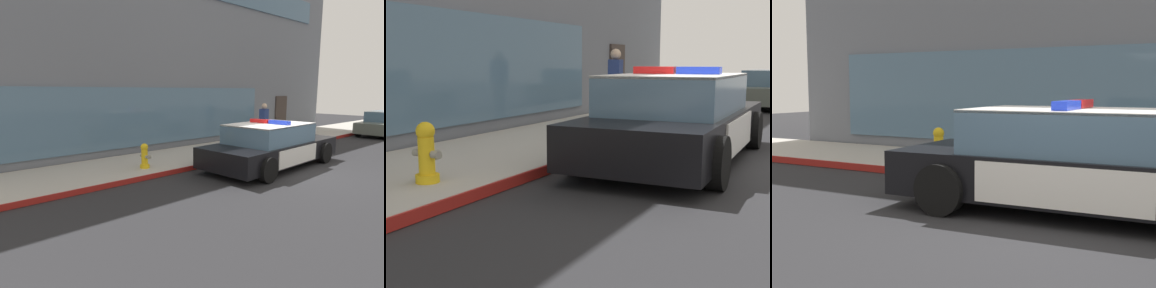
% 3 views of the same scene
% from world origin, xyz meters
% --- Properties ---
extents(ground, '(48.00, 48.00, 0.00)m').
position_xyz_m(ground, '(0.00, 0.00, 0.00)').
color(ground, '#262628').
extents(sidewalk, '(48.00, 2.77, 0.15)m').
position_xyz_m(sidewalk, '(0.00, 3.30, 0.07)').
color(sidewalk, '#B2ADA3').
rests_on(sidewalk, ground).
extents(curb_red_paint, '(28.80, 0.04, 0.14)m').
position_xyz_m(curb_red_paint, '(0.00, 1.90, 0.08)').
color(curb_red_paint, maroon).
rests_on(curb_red_paint, ground).
extents(police_cruiser, '(5.19, 2.30, 1.49)m').
position_xyz_m(police_cruiser, '(-0.01, 0.65, 0.68)').
color(police_cruiser, black).
rests_on(police_cruiser, ground).
extents(fire_hydrant, '(0.34, 0.39, 0.73)m').
position_xyz_m(fire_hydrant, '(-3.47, 2.59, 0.50)').
color(fire_hydrant, gold).
rests_on(fire_hydrant, sidewalk).
extents(pedestrian_on_sidewalk, '(0.44, 0.33, 1.71)m').
position_xyz_m(pedestrian_on_sidewalk, '(2.80, 3.02, 1.01)').
color(pedestrian_on_sidewalk, '#23232D').
rests_on(pedestrian_on_sidewalk, sidewalk).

